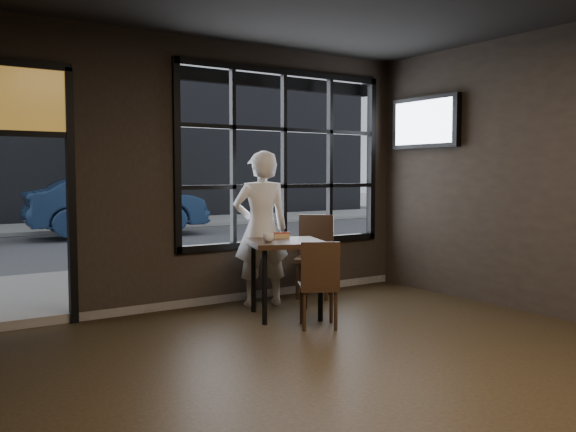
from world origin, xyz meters
TOP-DOWN VIEW (x-y plane):
  - floor at (0.00, 0.00)m, footprint 6.00×7.00m
  - window_frame at (1.20, 3.50)m, footprint 3.06×0.12m
  - stained_transom at (-2.10, 3.50)m, footprint 1.20×0.06m
  - cafe_table at (0.55, 2.47)m, footprint 1.01×1.01m
  - chair_near at (0.57, 1.89)m, footprint 0.54×0.54m
  - chair_window at (1.44, 3.16)m, footprint 0.65×0.65m
  - man at (0.63, 3.13)m, footprint 0.78×0.62m
  - hotdog at (0.64, 2.70)m, footprint 0.21×0.12m
  - cup at (0.31, 2.45)m, footprint 0.13×0.13m
  - tv at (2.93, 2.68)m, footprint 0.13×1.17m
  - navy_car at (1.78, 12.11)m, footprint 4.55×1.94m
  - tree_right at (2.91, 14.55)m, footprint 2.11×2.11m

SIDE VIEW (x-z plane):
  - floor at x=0.00m, z-range -0.02..0.00m
  - cafe_table at x=0.55m, z-range 0.00..0.86m
  - chair_near at x=0.57m, z-range 0.00..0.91m
  - chair_window at x=1.44m, z-range 0.00..1.06m
  - navy_car at x=1.78m, z-range 0.10..1.56m
  - hotdog at x=0.64m, z-range 0.86..0.92m
  - cup at x=0.31m, z-range 0.86..0.95m
  - man at x=0.63m, z-range 0.00..1.87m
  - window_frame at x=1.20m, z-range 0.66..2.94m
  - tv at x=2.93m, z-range 1.94..2.62m
  - stained_transom at x=-2.10m, z-range 2.00..2.70m
  - tree_right at x=2.91m, z-range 0.74..4.34m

